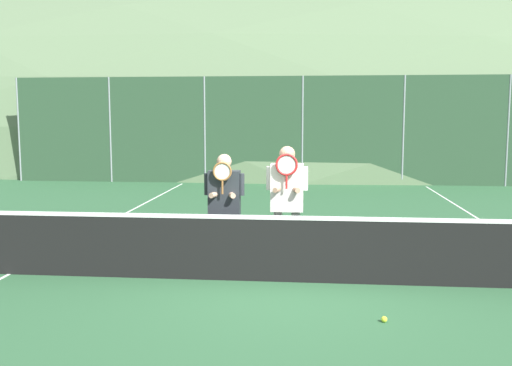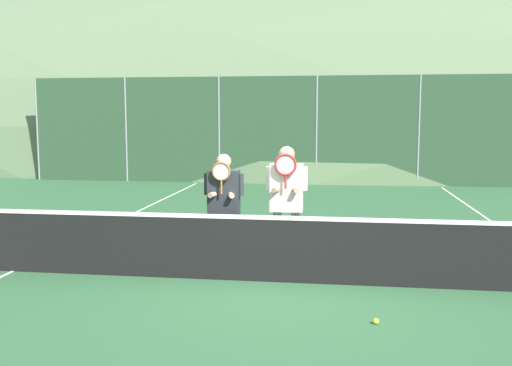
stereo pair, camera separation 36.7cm
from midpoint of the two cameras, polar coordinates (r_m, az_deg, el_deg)
name	(u,v)px [view 1 (the left image)]	position (r m, az deg, el deg)	size (l,w,h in m)	color
ground_plane	(287,282)	(7.91, 1.81, -9.87)	(120.00, 120.00, 0.00)	#2D5B38
hill_distant	(309,139)	(57.45, 5.10, 4.45)	(139.16, 77.31, 27.06)	#5B7551
clubhouse_building	(340,122)	(26.74, 7.96, 6.08)	(22.02, 5.50, 3.93)	#9EA3A8
fence_back	(302,130)	(18.95, 4.10, 5.27)	(19.71, 0.06, 3.56)	gray
tennis_net	(288,248)	(7.78, 1.82, -6.52)	(10.73, 0.09, 1.02)	gray
court_line_left_sideline	(90,232)	(11.69, -17.14, -4.69)	(0.05, 16.00, 0.01)	white
player_leftmost	(224,202)	(8.31, -4.46, -1.87)	(0.59, 0.34, 1.71)	white
player_center_left	(287,196)	(8.29, 1.85, -1.31)	(0.61, 0.34, 1.83)	white
car_far_left	(170,151)	(22.89, -9.02, 3.21)	(4.30, 2.06, 1.73)	slate
car_left_of_center	(298,150)	(22.70, 3.80, 3.28)	(4.26, 1.91, 1.76)	#B2B7BC
car_center	(433,152)	(23.15, 16.82, 3.03)	(4.62, 1.93, 1.72)	black
tennis_ball_on_court	(384,319)	(6.56, 11.10, -13.24)	(0.07, 0.07, 0.07)	#CCDB33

